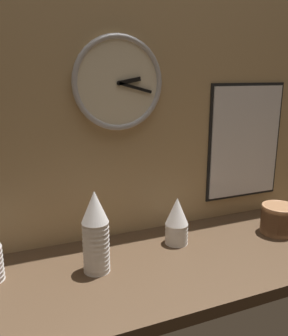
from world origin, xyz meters
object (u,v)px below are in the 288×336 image
(cup_stack_center_left, at_px, (96,232))
(bowl_stack_far_right, at_px, (279,218))
(wall_clock, at_px, (118,83))
(menu_board, at_px, (245,142))
(cup_stack_center_right, at_px, (177,221))

(cup_stack_center_left, height_order, bowl_stack_far_right, cup_stack_center_left)
(cup_stack_center_left, xyz_separation_m, bowl_stack_far_right, (0.74, -0.00, -0.08))
(wall_clock, bearing_deg, cup_stack_center_left, -126.25)
(wall_clock, distance_m, menu_board, 0.62)
(cup_stack_center_left, bearing_deg, menu_board, 16.85)
(cup_stack_center_right, xyz_separation_m, bowl_stack_far_right, (0.42, -0.07, -0.03))
(cup_stack_center_left, relative_size, wall_clock, 0.81)
(cup_stack_center_left, relative_size, bowl_stack_far_right, 1.94)
(cup_stack_center_right, distance_m, bowl_stack_far_right, 0.42)
(cup_stack_center_right, bearing_deg, bowl_stack_far_right, -10.14)
(cup_stack_center_left, distance_m, menu_board, 0.78)
(cup_stack_center_left, height_order, wall_clock, wall_clock)
(menu_board, bearing_deg, bowl_stack_far_right, -86.61)
(bowl_stack_far_right, xyz_separation_m, menu_board, (-0.01, 0.22, 0.27))
(bowl_stack_far_right, relative_size, wall_clock, 0.42)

